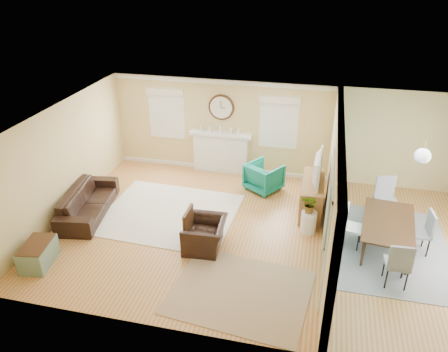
{
  "coord_description": "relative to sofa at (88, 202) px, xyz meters",
  "views": [
    {
      "loc": [
        1.12,
        -7.9,
        5.5
      ],
      "look_at": [
        -0.8,
        0.3,
        1.2
      ],
      "focal_mm": 35.0,
      "sensor_mm": 36.0,
      "label": 1
    }
  ],
  "objects": [
    {
      "name": "wall_front",
      "position": [
        4.0,
        -2.97,
        0.98
      ],
      "size": [
        9.0,
        0.02,
        2.6
      ],
      "primitive_type": "cube",
      "color": "#D5BF73",
      "rests_on": "ground"
    },
    {
      "name": "rug_grey",
      "position": [
        6.72,
        0.2,
        -0.31
      ],
      "size": [
        2.55,
        3.19,
        0.01
      ],
      "primitive_type": "cube",
      "color": "gray",
      "rests_on": "floor"
    },
    {
      "name": "dining_chair_w",
      "position": [
        5.99,
        0.11,
        0.22
      ],
      "size": [
        0.48,
        0.48,
        0.92
      ],
      "color": "white",
      "rests_on": "floor"
    },
    {
      "name": "rug_cream",
      "position": [
        1.85,
        0.41,
        -0.31
      ],
      "size": [
        3.15,
        2.77,
        0.02
      ],
      "primitive_type": "cube",
      "rotation": [
        0.0,
        0.0,
        -0.04
      ],
      "color": "beige",
      "rests_on": "floor"
    },
    {
      "name": "tv",
      "position": [
        5.08,
        1.32,
        0.82
      ],
      "size": [
        0.19,
        1.18,
        0.68
      ],
      "primitive_type": "imported",
      "rotation": [
        0.0,
        0.0,
        1.54
      ],
      "color": "black",
      "rests_on": "credenza"
    },
    {
      "name": "pendant",
      "position": [
        7.0,
        0.03,
        1.88
      ],
      "size": [
        0.3,
        0.3,
        0.55
      ],
      "color": "gold",
      "rests_on": "ceiling"
    },
    {
      "name": "partition",
      "position": [
        5.51,
        0.32,
        1.04
      ],
      "size": [
        0.17,
        6.0,
        2.6
      ],
      "color": "#D5BF73",
      "rests_on": "ground"
    },
    {
      "name": "wall_back",
      "position": [
        4.0,
        3.03,
        0.98
      ],
      "size": [
        9.0,
        0.02,
        2.6
      ],
      "primitive_type": "cube",
      "color": "#D5BF73",
      "rests_on": "ground"
    },
    {
      "name": "floor",
      "position": [
        4.0,
        0.03,
        -0.32
      ],
      "size": [
        9.0,
        9.0,
        0.0
      ],
      "primitive_type": "plane",
      "color": "#A76C2B",
      "rests_on": "ground"
    },
    {
      "name": "dining_chair_n",
      "position": [
        6.76,
        1.3,
        0.3
      ],
      "size": [
        0.57,
        0.57,
        1.04
      ],
      "color": "gray",
      "rests_on": "floor"
    },
    {
      "name": "trunk",
      "position": [
        -0.03,
        -1.95,
        -0.08
      ],
      "size": [
        0.63,
        0.89,
        0.48
      ],
      "color": "slate",
      "rests_on": "floor"
    },
    {
      "name": "dining_chair_e",
      "position": [
        7.29,
        0.18,
        0.24
      ],
      "size": [
        0.46,
        0.46,
        0.95
      ],
      "color": "gray",
      "rests_on": "floor"
    },
    {
      "name": "wall_clock",
      "position": [
        2.5,
        3.0,
        1.53
      ],
      "size": [
        0.7,
        0.07,
        0.7
      ],
      "color": "#462919",
      "rests_on": "wall_back"
    },
    {
      "name": "ceiling",
      "position": [
        4.0,
        0.03,
        2.28
      ],
      "size": [
        9.0,
        6.0,
        0.02
      ],
      "primitive_type": "cube",
      "color": "white",
      "rests_on": "wall_back"
    },
    {
      "name": "window_left",
      "position": [
        0.95,
        2.99,
        1.34
      ],
      "size": [
        1.05,
        0.13,
        1.42
      ],
      "color": "white",
      "rests_on": "wall_back"
    },
    {
      "name": "dining_chair_s",
      "position": [
        6.74,
        -0.96,
        0.25
      ],
      "size": [
        0.44,
        0.44,
        0.96
      ],
      "color": "gray",
      "rests_on": "floor"
    },
    {
      "name": "eames_chair",
      "position": [
        3.03,
        -0.66,
        -0.01
      ],
      "size": [
        0.89,
        1.0,
        0.62
      ],
      "primitive_type": "imported",
      "rotation": [
        0.0,
        0.0,
        -1.51
      ],
      "color": "black",
      "rests_on": "floor"
    },
    {
      "name": "window_right",
      "position": [
        4.05,
        2.99,
        1.34
      ],
      "size": [
        1.05,
        0.13,
        1.42
      ],
      "color": "white",
      "rests_on": "wall_back"
    },
    {
      "name": "dining_table",
      "position": [
        6.72,
        0.2,
        -0.0
      ],
      "size": [
        1.2,
        1.9,
        0.63
      ],
      "primitive_type": "imported",
      "rotation": [
        0.0,
        0.0,
        1.46
      ],
      "color": "#462919",
      "rests_on": "floor"
    },
    {
      "name": "wall_left",
      "position": [
        -0.5,
        0.03,
        0.98
      ],
      "size": [
        0.02,
        6.0,
        2.6
      ],
      "primitive_type": "cube",
      "color": "#D5BF73",
      "rests_on": "ground"
    },
    {
      "name": "green_chair",
      "position": [
        3.84,
        2.11,
        0.05
      ],
      "size": [
        1.1,
        1.11,
        0.74
      ],
      "primitive_type": "imported",
      "rotation": [
        0.0,
        0.0,
        2.58
      ],
      "color": "#1A6B5A",
      "rests_on": "floor"
    },
    {
      "name": "credenza",
      "position": [
        5.1,
        1.32,
        0.08
      ],
      "size": [
        0.51,
        1.5,
        0.8
      ],
      "color": "olive",
      "rests_on": "floor"
    },
    {
      "name": "sofa",
      "position": [
        0.0,
        0.0,
        0.0
      ],
      "size": [
        1.18,
        2.28,
        0.63
      ],
      "primitive_type": "imported",
      "rotation": [
        0.0,
        0.0,
        1.73
      ],
      "color": "black",
      "rests_on": "floor"
    },
    {
      "name": "fireplace",
      "position": [
        2.5,
        2.91,
        0.28
      ],
      "size": [
        1.7,
        0.3,
        1.17
      ],
      "color": "white",
      "rests_on": "ground"
    },
    {
      "name": "potted_plant",
      "position": [
        5.09,
        0.4,
        0.39
      ],
      "size": [
        0.49,
        0.48,
        0.41
      ],
      "primitive_type": "imported",
      "rotation": [
        0.0,
        0.0,
        5.65
      ],
      "color": "#337F33",
      "rests_on": "garden_stool"
    },
    {
      "name": "rug_jute",
      "position": [
        4.01,
        -1.85,
        -0.31
      ],
      "size": [
        2.65,
        2.26,
        0.01
      ],
      "primitive_type": "cube",
      "rotation": [
        0.0,
        0.0,
        -0.11
      ],
      "color": "tan",
      "rests_on": "floor"
    },
    {
      "name": "garden_stool",
      "position": [
        5.09,
        0.4,
        -0.07
      ],
      "size": [
        0.34,
        0.34,
        0.5
      ],
      "primitive_type": "cylinder",
      "color": "white",
      "rests_on": "floor"
    }
  ]
}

